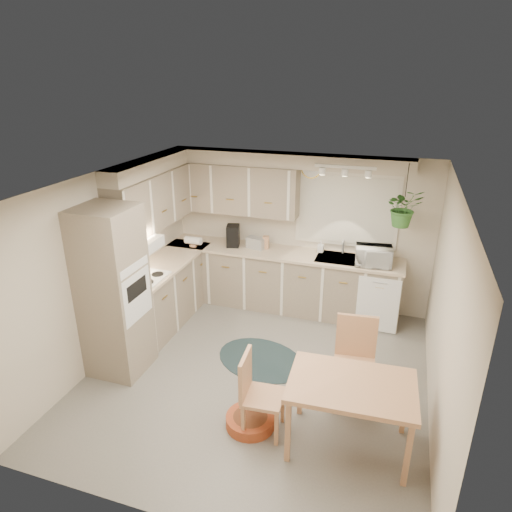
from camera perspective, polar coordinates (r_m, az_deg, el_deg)
name	(u,v)px	position (r m, az deg, el deg)	size (l,w,h in m)	color
floor	(257,374)	(5.84, 0.16, -14.57)	(4.20, 4.20, 0.00)	slate
ceiling	(258,184)	(4.81, 0.19, 9.04)	(4.20, 4.20, 0.00)	silver
wall_back	(299,231)	(7.09, 5.43, 3.19)	(4.00, 0.04, 2.40)	beige
wall_front	(169,407)	(3.58, -10.79, -18.01)	(4.00, 0.04, 2.40)	beige
wall_left	(107,266)	(6.08, -18.08, -1.16)	(0.04, 4.20, 2.40)	beige
wall_right	(445,314)	(5.04, 22.53, -6.75)	(0.04, 4.20, 2.40)	beige
base_cab_left	(166,292)	(6.89, -11.14, -4.49)	(0.60, 1.85, 0.90)	gray
base_cab_back	(281,281)	(7.14, 3.11, -3.09)	(3.60, 0.60, 0.90)	gray
counter_left	(165,263)	(6.69, -11.36, -0.90)	(0.64, 1.89, 0.04)	#CAB893
counter_back	(281,253)	(6.95, 3.16, 0.39)	(3.64, 0.64, 0.04)	#CAB893
oven_stack	(114,293)	(5.68, -17.38, -4.38)	(0.65, 0.65, 2.10)	gray
wall_oven_face	(137,296)	(5.51, -14.64, -4.90)	(0.02, 0.56, 0.58)	silver
upper_cab_left	(155,199)	(6.57, -12.46, 6.94)	(0.35, 2.00, 0.75)	gray
upper_cab_back	(234,189)	(7.03, -2.76, 8.41)	(2.00, 0.35, 0.75)	gray
soffit_left	(151,165)	(6.48, -13.00, 11.00)	(0.30, 2.00, 0.20)	beige
soffit_back	(286,160)	(6.72, 3.78, 11.89)	(3.60, 0.30, 0.20)	beige
cooktop	(144,278)	(6.23, -13.83, -2.66)	(0.52, 0.58, 0.02)	silver
range_hood	(139,246)	(6.07, -14.38, 1.27)	(0.40, 0.60, 0.14)	silver
window_blinds	(347,210)	(6.83, 11.25, 5.65)	(1.40, 0.02, 1.00)	beige
window_frame	(347,210)	(6.84, 11.26, 5.67)	(1.50, 0.02, 1.10)	beige
sink	(340,261)	(6.81, 10.51, -0.62)	(0.70, 0.48, 0.10)	#A9ACB1
dishwasher_front	(377,305)	(6.69, 14.95, -5.96)	(0.58, 0.01, 0.83)	silver
track_light_bar	(345,167)	(6.16, 11.10, 10.88)	(0.80, 0.04, 0.04)	silver
wall_clock	(311,168)	(6.78, 6.93, 10.83)	(0.30, 0.30, 0.03)	#E8C052
dining_table	(349,415)	(4.79, 11.56, -18.93)	(1.20, 0.80, 0.75)	tan
chair_left	(264,395)	(4.82, 0.95, -16.97)	(0.42, 0.42, 0.89)	tan
chair_back	(354,365)	(5.23, 12.19, -13.21)	(0.47, 0.47, 1.01)	tan
braided_rug	(261,359)	(6.08, 0.61, -12.80)	(1.20, 0.90, 0.01)	black
pet_bed	(250,421)	(5.12, -0.71, -19.90)	(0.52, 0.52, 0.12)	#A33920
microwave	(374,254)	(6.60, 14.49, 0.26)	(0.50, 0.28, 0.34)	silver
soap_bottle	(321,250)	(6.96, 8.08, 0.79)	(0.08, 0.19, 0.09)	silver
hanging_plant	(403,212)	(6.39, 17.93, 5.28)	(0.47, 0.52, 0.40)	#326829
coffee_maker	(233,236)	(7.12, -2.88, 2.55)	(0.19, 0.23, 0.34)	black
toaster	(256,243)	(7.04, 0.01, 1.66)	(0.28, 0.16, 0.17)	#A9ACB1
knife_block	(266,242)	(7.02, 1.25, 1.71)	(0.09, 0.09, 0.20)	tan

